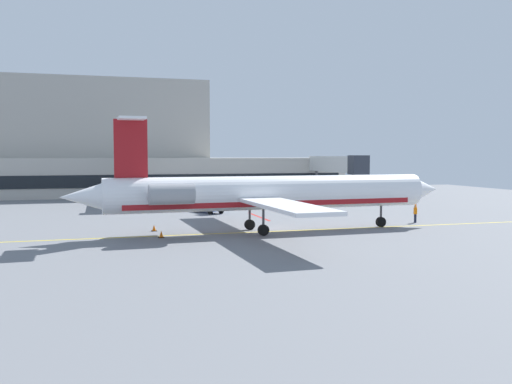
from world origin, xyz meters
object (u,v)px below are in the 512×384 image
(baggage_tug, at_px, (211,205))
(marshaller, at_px, (415,213))
(fuel_tank, at_px, (276,192))
(regional_jet, at_px, (265,193))
(pushback_tractor, at_px, (222,199))

(baggage_tug, bearing_deg, marshaller, -38.79)
(fuel_tank, height_order, marshaller, fuel_tank)
(marshaller, bearing_deg, regional_jet, -171.67)
(regional_jet, relative_size, fuel_tank, 4.69)
(fuel_tank, bearing_deg, marshaller, -78.00)
(pushback_tractor, bearing_deg, marshaller, -54.74)
(baggage_tug, relative_size, marshaller, 2.34)
(regional_jet, distance_m, fuel_tank, 30.36)
(baggage_tug, height_order, fuel_tank, fuel_tank)
(pushback_tractor, bearing_deg, regional_jet, -93.21)
(baggage_tug, height_order, marshaller, baggage_tug)
(regional_jet, bearing_deg, marshaller, 8.33)
(regional_jet, height_order, baggage_tug, regional_jet)
(pushback_tractor, bearing_deg, fuel_tank, 32.11)
(fuel_tank, xyz_separation_m, marshaller, (5.57, -26.20, -0.42))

